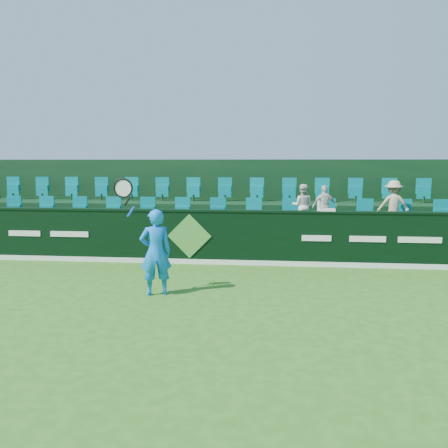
# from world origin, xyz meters

# --- Properties ---
(ground) EXTENTS (60.00, 60.00, 0.00)m
(ground) POSITION_xyz_m (0.00, 0.00, 0.00)
(ground) COLOR #2B6618
(ground) RESTS_ON ground
(sponsor_hoarding) EXTENTS (16.00, 0.25, 1.35)m
(sponsor_hoarding) POSITION_xyz_m (0.00, 4.00, 0.67)
(sponsor_hoarding) COLOR black
(sponsor_hoarding) RESTS_ON ground
(stand_tier_front) EXTENTS (16.00, 2.00, 0.80)m
(stand_tier_front) POSITION_xyz_m (0.00, 5.10, 0.40)
(stand_tier_front) COLOR black
(stand_tier_front) RESTS_ON ground
(stand_tier_back) EXTENTS (16.00, 1.80, 1.30)m
(stand_tier_back) POSITION_xyz_m (0.00, 7.00, 0.65)
(stand_tier_back) COLOR black
(stand_tier_back) RESTS_ON ground
(stand_rear) EXTENTS (16.00, 4.10, 2.60)m
(stand_rear) POSITION_xyz_m (0.00, 7.44, 1.22)
(stand_rear) COLOR black
(stand_rear) RESTS_ON ground
(seat_row_front) EXTENTS (13.50, 0.50, 0.60)m
(seat_row_front) POSITION_xyz_m (0.00, 5.50, 1.10)
(seat_row_front) COLOR #037E84
(seat_row_front) RESTS_ON stand_tier_front
(seat_row_back) EXTENTS (13.50, 0.50, 0.60)m
(seat_row_back) POSITION_xyz_m (0.00, 7.30, 1.60)
(seat_row_back) COLOR #037E84
(seat_row_back) RESTS_ON stand_tier_back
(tennis_player) EXTENTS (1.18, 0.58, 2.30)m
(tennis_player) POSITION_xyz_m (-0.13, 0.98, 0.84)
(tennis_player) COLOR #0D78EB
(tennis_player) RESTS_ON ground
(spectator_left) EXTENTS (0.60, 0.49, 1.14)m
(spectator_left) POSITION_xyz_m (2.81, 5.12, 1.37)
(spectator_left) COLOR silver
(spectator_left) RESTS_ON stand_tier_front
(spectator_middle) EXTENTS (0.69, 0.38, 1.12)m
(spectator_middle) POSITION_xyz_m (3.39, 5.12, 1.36)
(spectator_middle) COLOR silver
(spectator_middle) RESTS_ON stand_tier_front
(spectator_right) EXTENTS (0.84, 0.52, 1.25)m
(spectator_right) POSITION_xyz_m (5.14, 5.12, 1.43)
(spectator_right) COLOR tan
(spectator_right) RESTS_ON stand_tier_front
(towel) EXTENTS (0.37, 0.24, 0.06)m
(towel) POSITION_xyz_m (3.35, 4.00, 1.38)
(towel) COLOR silver
(towel) RESTS_ON sponsor_hoarding
(drinks_bottle) EXTENTS (0.08, 0.08, 0.25)m
(drinks_bottle) POSITION_xyz_m (3.15, 4.00, 1.47)
(drinks_bottle) COLOR silver
(drinks_bottle) RESTS_ON sponsor_hoarding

